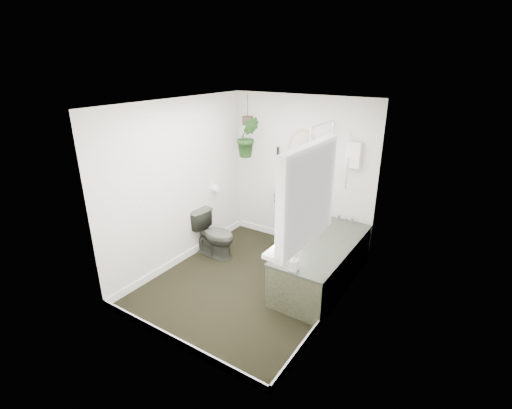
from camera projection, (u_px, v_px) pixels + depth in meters
The scene contains 22 objects.
floor at pixel (250, 282), 4.92m from camera, with size 2.30×2.80×0.02m, color black.
ceiling at pixel (249, 102), 4.08m from camera, with size 2.30×2.80×0.02m, color white.
wall_back at pixel (301, 173), 5.60m from camera, with size 2.30×0.02×2.30m, color white.
wall_front at pixel (164, 246), 3.40m from camera, with size 2.30×0.02×2.30m, color white.
wall_left at pixel (179, 184), 5.09m from camera, with size 0.02×2.80×2.30m, color white.
wall_right at pixel (340, 222), 3.91m from camera, with size 0.02×2.80×2.30m, color white.
skirting at pixel (250, 278), 4.90m from camera, with size 2.30×2.80×0.10m, color white.
bathtub at pixel (322, 263), 4.80m from camera, with size 0.72×1.72×0.58m, color #393C33, non-canonical shape.
bath_screen at pixel (319, 176), 4.99m from camera, with size 0.04×0.72×1.40m, color silver, non-canonical shape.
shower_box at pixel (354, 155), 5.00m from camera, with size 0.20×0.10×0.35m, color white.
oval_mirror at pixel (302, 151), 5.44m from camera, with size 0.46×0.03×0.62m, color tan.
wall_sconce at pixel (278, 154), 5.67m from camera, with size 0.04×0.04×0.22m, color black.
toilet_roll_holder at pixel (215, 188), 5.70m from camera, with size 0.11×0.11×0.11m, color white.
window_recess at pixel (308, 195), 3.22m from camera, with size 0.08×1.00×0.90m, color white.
window_sill at pixel (299, 237), 3.41m from camera, with size 0.18×1.00×0.04m, color white.
window_blinds at pixel (303, 194), 3.24m from camera, with size 0.01×0.86×0.76m, color white.
toilet at pixel (214, 234), 5.48m from camera, with size 0.38×0.67×0.68m, color #393C33.
pedestal_sink at pixel (291, 222), 5.61m from camera, with size 0.53×0.45×0.90m, color #393C33, non-canonical shape.
sill_plant at pixel (309, 212), 3.62m from camera, with size 0.19×0.17×0.22m, color black.
hanging_plant at pixel (248, 137), 5.44m from camera, with size 0.33×0.27×0.60m, color black.
soap_bottle at pixel (294, 263), 4.05m from camera, with size 0.09×0.09×0.20m, color #272424.
hanging_pot at pixel (248, 121), 5.36m from camera, with size 0.16×0.16×0.12m, color #2F1E18.
Camera 1 is at (2.36, -3.49, 2.75)m, focal length 26.00 mm.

